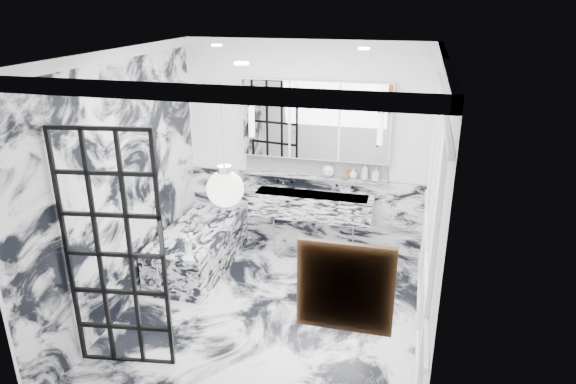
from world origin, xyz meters
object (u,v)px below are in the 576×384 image
(bathtub, at_px, (199,247))
(trough_sink, at_px, (311,205))
(crittall_door, at_px, (115,255))
(mirror_cabinet, at_px, (315,120))

(bathtub, bearing_deg, trough_sink, 26.48)
(crittall_door, xyz_separation_m, mirror_cabinet, (1.25, 2.71, 0.68))
(trough_sink, relative_size, mirror_cabinet, 0.84)
(trough_sink, xyz_separation_m, bathtub, (-1.33, -0.66, -0.45))
(trough_sink, distance_m, bathtub, 1.55)
(crittall_door, distance_m, bathtub, 2.07)
(mirror_cabinet, xyz_separation_m, bathtub, (-1.32, -0.83, -1.54))
(crittall_door, relative_size, trough_sink, 1.43)
(trough_sink, height_order, bathtub, trough_sink)
(crittall_door, height_order, mirror_cabinet, mirror_cabinet)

